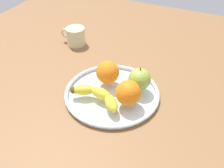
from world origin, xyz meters
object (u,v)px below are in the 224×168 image
object	(u,v)px
orange_center	(108,72)
orange_back_right	(128,93)
apple	(140,79)
fruit_bowl	(112,93)
banana	(97,95)
ambient_mug	(75,36)

from	to	relation	value
orange_center	orange_back_right	size ratio (longest dim) A/B	1.00
orange_center	apple	bearing A→B (deg)	-174.08
fruit_bowl	orange_back_right	world-z (taller)	orange_back_right
banana	orange_back_right	size ratio (longest dim) A/B	2.39
fruit_bowl	ambient_mug	xyz separation A→B (cm)	(28.46, -24.33, 2.94)
banana	apple	size ratio (longest dim) A/B	2.28
fruit_bowl	apple	xyz separation A→B (cm)	(-7.53, -5.17, 4.63)
fruit_bowl	orange_center	size ratio (longest dim) A/B	3.98
orange_back_right	ambient_mug	xyz separation A→B (cm)	(35.22, -27.24, -1.89)
fruit_bowl	banana	world-z (taller)	banana
orange_center	banana	bearing A→B (deg)	94.83
apple	orange_center	xyz separation A→B (cm)	(10.99, 1.14, 0.21)
banana	ambient_mug	size ratio (longest dim) A/B	1.66
apple	orange_center	world-z (taller)	apple
banana	apple	distance (cm)	14.91
apple	banana	bearing A→B (deg)	46.43
banana	apple	xyz separation A→B (cm)	(-10.19, -10.71, 2.01)
fruit_bowl	orange_back_right	size ratio (longest dim) A/B	4.00
fruit_bowl	orange_back_right	distance (cm)	8.80
orange_center	ambient_mug	distance (cm)	32.26
apple	ambient_mug	xyz separation A→B (cm)	(35.99, -19.17, -1.69)
apple	fruit_bowl	bearing A→B (deg)	34.45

